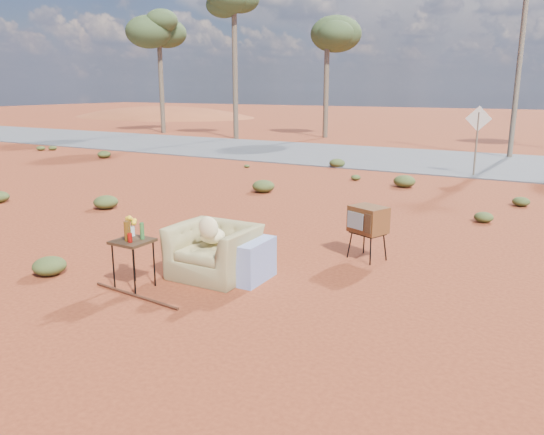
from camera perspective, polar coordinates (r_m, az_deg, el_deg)
The scene contains 13 objects.
ground at distance 7.43m, azimuth -6.17°, elevation -7.93°, with size 140.00×140.00×0.00m, color #8F3A1C.
highway at distance 21.17m, azimuth 18.09°, elevation 5.76°, with size 140.00×7.00×0.04m, color #565659.
dirt_mound at distance 52.29m, azimuth -11.61°, elevation 10.56°, with size 26.00×18.00×2.00m, color #9E4A26.
armchair at distance 7.84m, azimuth -5.59°, elevation -3.01°, with size 1.39×0.90×1.03m.
tv_unit at distance 8.69m, azimuth 10.29°, elevation -0.29°, with size 0.67×0.62×0.89m.
side_table at distance 7.59m, azimuth -14.82°, elevation -2.10°, with size 0.50×0.50×0.98m.
rusty_bar at distance 7.43m, azimuth -14.47°, elevation -8.13°, with size 0.04×0.04×1.58m, color #472013.
road_sign at distance 17.82m, azimuth 21.25°, elevation 8.92°, with size 0.78×0.06×2.19m.
eucalyptus_far_left at distance 33.93m, azimuth -12.09°, elevation 18.95°, with size 3.20×3.20×7.10m.
eucalyptus_left at distance 29.66m, azimuth -4.12°, elevation 21.89°, with size 3.20×3.20×8.10m.
eucalyptus_near_left at distance 30.23m, azimuth 5.98°, elevation 18.90°, with size 3.20×3.20×6.60m.
utility_pole_center at distance 23.23m, azimuth 25.20°, elevation 16.04°, with size 1.40×0.20×8.00m.
scrub_patch at distance 11.43m, azimuth 3.23°, elevation 0.64°, with size 17.49×8.07×0.33m.
Camera 1 is at (4.04, -5.60, 2.75)m, focal length 35.00 mm.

